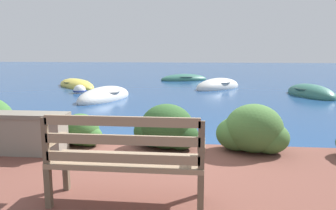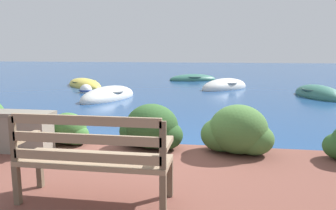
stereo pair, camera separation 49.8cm
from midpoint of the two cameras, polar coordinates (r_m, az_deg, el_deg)
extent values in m
plane|color=navy|center=(5.52, -0.53, -8.82)|extent=(80.00, 80.00, 0.00)
cube|color=brown|center=(3.90, -17.99, -10.73)|extent=(0.06, 0.06, 0.40)
cube|color=brown|center=(3.51, 4.49, -12.58)|extent=(0.06, 0.06, 0.40)
cube|color=brown|center=(3.56, -21.12, -12.92)|extent=(0.06, 0.06, 0.40)
cube|color=brown|center=(3.13, 3.86, -15.46)|extent=(0.06, 0.06, 0.40)
cube|color=#8C755B|center=(3.37, -8.48, -9.53)|extent=(1.53, 0.48, 0.05)
cube|color=#8C755B|center=(3.15, -9.69, -8.94)|extent=(1.45, 0.04, 0.09)
cube|color=#8C755B|center=(3.10, -9.78, -5.87)|extent=(1.45, 0.04, 0.09)
cube|color=#8C755B|center=(3.05, -9.87, -2.70)|extent=(1.45, 0.04, 0.09)
cube|color=brown|center=(3.41, -21.60, -5.50)|extent=(0.06, 0.04, 0.45)
cube|color=brown|center=(2.96, 3.96, -7.10)|extent=(0.06, 0.04, 0.45)
cube|color=#8C755B|center=(3.59, -19.86, -5.37)|extent=(0.07, 0.43, 0.05)
cube|color=#8C755B|center=(3.17, 4.29, -6.79)|extent=(0.07, 0.43, 0.05)
ellipsoid|color=#38662D|center=(5.51, -14.59, -3.99)|extent=(0.61, 0.55, 0.52)
ellipsoid|color=#38662D|center=(5.63, -15.94, -4.54)|extent=(0.46, 0.41, 0.36)
ellipsoid|color=#38662D|center=(5.44, -13.21, -5.08)|extent=(0.43, 0.38, 0.33)
ellipsoid|color=#284C23|center=(5.09, -0.04, -3.73)|extent=(0.82, 0.74, 0.70)
ellipsoid|color=#284C23|center=(5.21, -2.40, -4.58)|extent=(0.62, 0.56, 0.49)
ellipsoid|color=#284C23|center=(5.05, 2.20, -5.28)|extent=(0.58, 0.52, 0.45)
ellipsoid|color=#426B33|center=(5.00, 14.96, -4.11)|extent=(0.86, 0.77, 0.73)
ellipsoid|color=#426B33|center=(5.07, 12.17, -5.06)|extent=(0.64, 0.58, 0.52)
ellipsoid|color=#426B33|center=(5.02, 17.40, -5.69)|extent=(0.60, 0.54, 0.47)
ellipsoid|color=silver|center=(11.87, -9.14, 1.34)|extent=(1.85, 3.04, 0.80)
torus|color=gray|center=(11.85, -9.17, 2.39)|extent=(1.36, 1.36, 0.07)
cube|color=#846647|center=(11.50, -10.38, 2.00)|extent=(0.86, 0.36, 0.04)
cube|color=#846647|center=(12.14, -8.21, 2.45)|extent=(0.86, 0.36, 0.04)
ellipsoid|color=#336B5B|center=(13.55, 25.64, 1.52)|extent=(1.82, 2.85, 0.78)
torus|color=#304F46|center=(13.52, 25.70, 2.42)|extent=(1.43, 1.43, 0.07)
cube|color=#846647|center=(13.86, 24.83, 2.51)|extent=(0.92, 0.36, 0.04)
cube|color=#846647|center=(13.25, 26.45, 2.10)|extent=(0.92, 0.36, 0.04)
ellipsoid|color=silver|center=(15.00, 10.79, 3.01)|extent=(2.60, 2.76, 0.83)
torus|color=gray|center=(14.97, 10.82, 3.88)|extent=(1.54, 1.54, 0.07)
cube|color=#846647|center=(15.29, 11.79, 3.85)|extent=(0.73, 0.66, 0.04)
cube|color=#846647|center=(14.72, 9.97, 3.69)|extent=(0.73, 0.66, 0.04)
ellipsoid|color=#DBC64C|center=(16.25, -13.49, 3.37)|extent=(3.05, 3.27, 0.66)
torus|color=olive|center=(16.24, -13.51, 4.01)|extent=(1.61, 1.61, 0.07)
cube|color=#846647|center=(16.71, -14.06, 4.04)|extent=(0.76, 0.68, 0.04)
cube|color=#846647|center=(15.84, -13.02, 3.79)|extent=(0.76, 0.68, 0.04)
ellipsoid|color=#336B5B|center=(18.90, 5.09, 4.43)|extent=(2.96, 2.06, 0.64)
torus|color=#304F46|center=(18.89, 5.10, 4.96)|extent=(1.55, 1.55, 0.07)
cube|color=#846647|center=(19.01, 6.28, 4.88)|extent=(0.44, 0.94, 0.04)
cube|color=#846647|center=(18.80, 4.10, 4.86)|extent=(0.44, 0.94, 0.04)
sphere|color=white|center=(13.84, -13.10, 2.50)|extent=(0.51, 0.51, 0.51)
torus|color=navy|center=(13.84, -13.10, 2.50)|extent=(0.56, 0.56, 0.06)
camera|label=1|loc=(0.25, -88.50, 0.25)|focal=35.00mm
camera|label=2|loc=(0.25, 91.50, -0.25)|focal=35.00mm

